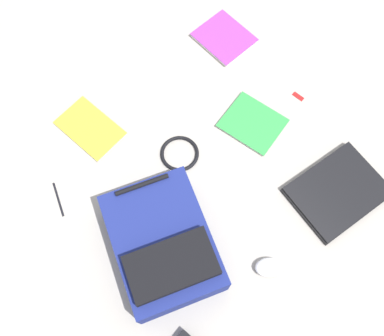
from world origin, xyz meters
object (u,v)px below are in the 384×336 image
at_px(backpack, 163,245).
at_px(book_blue, 253,123).
at_px(laptop, 338,191).
at_px(book_red, 224,38).
at_px(computer_mouse, 270,267).
at_px(cable_coil, 180,154).
at_px(book_comic, 90,128).
at_px(usb_stick, 298,96).
at_px(pen_black, 58,199).

relative_size(backpack, book_blue, 1.83).
bearing_deg(laptop, book_red, -97.76).
relative_size(computer_mouse, cable_coil, 0.67).
height_order(book_comic, computer_mouse, computer_mouse).
relative_size(book_comic, computer_mouse, 2.80).
relative_size(computer_mouse, usb_stick, 2.08).
relative_size(laptop, book_blue, 1.27).
height_order(laptop, book_red, laptop).
relative_size(laptop, pen_black, 2.48).
xyz_separation_m(book_blue, usb_stick, (-0.23, 0.02, -0.00)).
bearing_deg(computer_mouse, pen_black, -112.45).
height_order(backpack, cable_coil, backpack).
bearing_deg(pen_black, cable_coil, 164.89).
bearing_deg(pen_black, usb_stick, 167.98).
bearing_deg(computer_mouse, laptop, 131.50).
height_order(laptop, cable_coil, laptop).
bearing_deg(backpack, usb_stick, -167.50).
relative_size(backpack, book_comic, 1.77).
bearing_deg(usb_stick, book_blue, -4.09).
height_order(laptop, book_comic, laptop).
bearing_deg(book_blue, computer_mouse, 55.27).
bearing_deg(book_red, backpack, 38.24).
xyz_separation_m(computer_mouse, pen_black, (0.45, -0.66, -0.02)).
height_order(computer_mouse, cable_coil, computer_mouse).
bearing_deg(cable_coil, pen_black, -15.11).
bearing_deg(computer_mouse, book_blue, 178.50).
distance_m(backpack, cable_coil, 0.38).
distance_m(computer_mouse, pen_black, 0.80).
relative_size(book_red, pen_black, 1.75).
bearing_deg(laptop, pen_black, -35.94).
distance_m(laptop, book_blue, 0.41).
bearing_deg(backpack, book_blue, -161.22).
height_order(backpack, pen_black, backpack).
bearing_deg(cable_coil, book_blue, 166.91).
distance_m(book_red, cable_coil, 0.58).
distance_m(laptop, book_red, 0.81).
bearing_deg(backpack, computer_mouse, 132.73).
xyz_separation_m(laptop, book_blue, (0.06, -0.41, -0.01)).
distance_m(cable_coil, usb_stick, 0.55).
relative_size(pen_black, usb_stick, 2.88).
bearing_deg(usb_stick, laptop, 66.71).
distance_m(book_red, book_comic, 0.70).
xyz_separation_m(backpack, pen_black, (0.20, -0.39, -0.08)).
xyz_separation_m(book_comic, usb_stick, (-0.76, 0.39, -0.00)).
xyz_separation_m(book_blue, cable_coil, (0.31, -0.07, -0.00)).
relative_size(book_red, book_comic, 0.86).
bearing_deg(laptop, backpack, -18.69).
bearing_deg(book_red, book_blue, 66.35).
relative_size(book_blue, usb_stick, 5.64).
bearing_deg(book_comic, laptop, 126.81).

